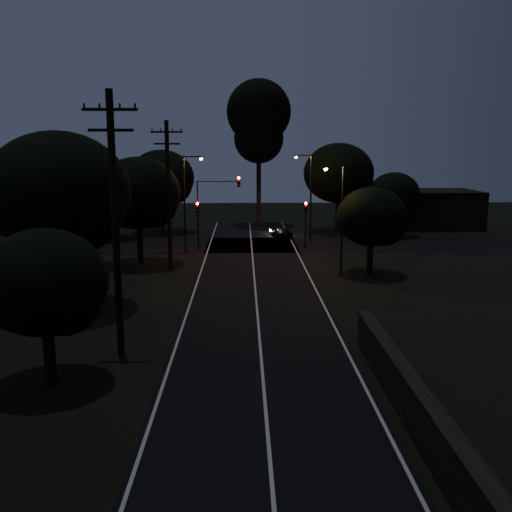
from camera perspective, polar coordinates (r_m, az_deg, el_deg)
name	(u,v)px	position (r m, az deg, el deg)	size (l,w,h in m)	color
road_surface	(254,271)	(40.46, -0.23, -1.53)	(60.00, 70.00, 0.03)	black
utility_pole_mid	(115,221)	(24.15, -13.91, 3.39)	(2.20, 0.30, 11.00)	black
utility_pole_far	(168,193)	(40.84, -8.75, 6.23)	(2.20, 0.30, 10.50)	black
tree_left_b	(48,285)	(22.06, -20.07, -2.78)	(4.62, 4.62, 5.87)	black
tree_left_c	(63,196)	(31.78, -18.78, 5.73)	(7.59, 7.59, 9.58)	black
tree_left_d	(141,195)	(43.06, -11.44, 5.98)	(6.30, 6.30, 8.00)	black
tree_far_nw	(164,179)	(58.88, -9.21, 7.60)	(6.62, 6.62, 8.38)	black
tree_far_w	(105,185)	(55.91, -14.90, 6.88)	(6.17, 6.17, 7.87)	black
tree_far_ne	(341,175)	(59.14, 8.51, 8.05)	(7.15, 7.15, 9.04)	black
tree_far_e	(396,195)	(57.44, 13.83, 5.95)	(4.91, 4.91, 6.23)	black
tree_right_a	(374,218)	(39.59, 11.73, 3.71)	(4.76, 4.76, 6.05)	black
tall_pine	(259,120)	(63.44, 0.28, 13.40)	(6.97, 6.97, 15.85)	black
building_left	(61,209)	(63.71, -18.95, 4.48)	(10.00, 8.00, 4.40)	black
building_right	(434,209)	(65.13, 17.33, 4.53)	(9.00, 7.00, 4.00)	black
signal_left	(198,216)	(48.88, -5.84, 3.96)	(0.28, 0.35, 4.10)	black
signal_right	(306,216)	(49.01, 4.97, 3.99)	(0.28, 0.35, 4.10)	black
signal_mast	(217,199)	(48.61, -3.88, 5.73)	(3.70, 0.35, 6.25)	black
streetlight_a	(187,197)	(46.78, -6.94, 5.83)	(1.66, 0.26, 8.00)	black
streetlight_b	(309,191)	(52.88, 5.30, 6.46)	(1.66, 0.26, 8.00)	black
streetlight_c	(340,212)	(39.18, 8.38, 4.38)	(1.46, 0.26, 7.50)	black
car	(282,232)	(55.12, 2.58, 2.38)	(1.24, 3.07, 1.05)	black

